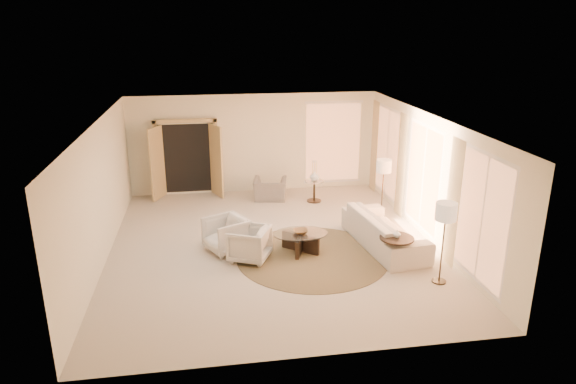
{
  "coord_description": "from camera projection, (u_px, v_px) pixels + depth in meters",
  "views": [
    {
      "loc": [
        -1.3,
        -10.27,
        4.69
      ],
      "look_at": [
        0.4,
        0.4,
        1.1
      ],
      "focal_mm": 32.0,
      "sensor_mm": 36.0,
      "label": 1
    }
  ],
  "objects": [
    {
      "name": "accent_chair",
      "position": [
        270.0,
        186.0,
        14.16
      ],
      "size": [
        0.98,
        0.73,
        0.78
      ],
      "primitive_type": "imported",
      "rotation": [
        0.0,
        0.0,
        2.96
      ],
      "color": "gray",
      "rests_on": "room"
    },
    {
      "name": "room",
      "position": [
        272.0,
        185.0,
        10.86
      ],
      "size": [
        7.04,
        8.04,
        2.83
      ],
      "color": "beige",
      "rests_on": "ground"
    },
    {
      "name": "curtains_right",
      "position": [
        407.0,
        170.0,
        12.33
      ],
      "size": [
        0.06,
        5.2,
        2.6
      ],
      "primitive_type": null,
      "color": "#C4B585",
      "rests_on": "room"
    },
    {
      "name": "end_vase",
      "position": [
        397.0,
        234.0,
        10.11
      ],
      "size": [
        0.17,
        0.17,
        0.16
      ],
      "primitive_type": "imported",
      "rotation": [
        0.0,
        0.0,
        -0.14
      ],
      "color": "white",
      "rests_on": "end_table"
    },
    {
      "name": "armchair_left",
      "position": [
        226.0,
        233.0,
        10.95
      ],
      "size": [
        1.03,
        1.05,
        0.82
      ],
      "primitive_type": "imported",
      "rotation": [
        0.0,
        0.0,
        -1.1
      ],
      "color": "beige",
      "rests_on": "room"
    },
    {
      "name": "floor_lamp_far",
      "position": [
        446.0,
        215.0,
        9.31
      ],
      "size": [
        0.39,
        0.39,
        1.59
      ],
      "rotation": [
        0.0,
        0.0,
        0.28
      ],
      "color": "#2F261C",
      "rests_on": "room"
    },
    {
      "name": "windows_right",
      "position": [
        424.0,
        179.0,
        11.48
      ],
      "size": [
        0.1,
        6.4,
        2.4
      ],
      "primitive_type": null,
      "color": "#EF975F",
      "rests_on": "room"
    },
    {
      "name": "coffee_table",
      "position": [
        301.0,
        240.0,
        10.94
      ],
      "size": [
        1.44,
        1.44,
        0.43
      ],
      "rotation": [
        0.0,
        0.0,
        0.27
      ],
      "color": "black",
      "rests_on": "room"
    },
    {
      "name": "end_table",
      "position": [
        396.0,
        247.0,
        10.19
      ],
      "size": [
        0.68,
        0.68,
        0.64
      ],
      "rotation": [
        0.0,
        0.0,
        0.22
      ],
      "color": "black",
      "rests_on": "room"
    },
    {
      "name": "floor_lamp_near",
      "position": [
        384.0,
        169.0,
        12.49
      ],
      "size": [
        0.37,
        0.37,
        1.52
      ],
      "rotation": [
        0.0,
        0.0,
        -0.0
      ],
      "color": "#2F261C",
      "rests_on": "room"
    },
    {
      "name": "armchair_right",
      "position": [
        249.0,
        242.0,
        10.54
      ],
      "size": [
        0.96,
        0.99,
        0.78
      ],
      "primitive_type": "imported",
      "rotation": [
        0.0,
        0.0,
        -1.99
      ],
      "color": "beige",
      "rests_on": "room"
    },
    {
      "name": "bowl",
      "position": [
        301.0,
        231.0,
        10.87
      ],
      "size": [
        0.32,
        0.32,
        0.08
      ],
      "primitive_type": "imported",
      "rotation": [
        0.0,
        0.0,
        0.02
      ],
      "color": "brown",
      "rests_on": "coffee_table"
    },
    {
      "name": "area_rug",
      "position": [
        312.0,
        256.0,
        10.78
      ],
      "size": [
        4.02,
        4.02,
        0.01
      ],
      "primitive_type": "cylinder",
      "rotation": [
        0.0,
        0.0,
        0.31
      ],
      "color": "#3B2F1B",
      "rests_on": "room"
    },
    {
      "name": "sofa",
      "position": [
        384.0,
        230.0,
        11.2
      ],
      "size": [
        1.31,
        2.63,
        0.74
      ],
      "primitive_type": "imported",
      "rotation": [
        0.0,
        0.0,
        1.7
      ],
      "color": "beige",
      "rests_on": "room"
    },
    {
      "name": "french_doors",
      "position": [
        187.0,
        159.0,
        14.26
      ],
      "size": [
        1.95,
        0.66,
        2.16
      ],
      "color": "tan",
      "rests_on": "room"
    },
    {
      "name": "window_back_corner",
      "position": [
        333.0,
        143.0,
        14.92
      ],
      "size": [
        1.7,
        0.1,
        2.4
      ],
      "primitive_type": null,
      "color": "#EF975F",
      "rests_on": "room"
    },
    {
      "name": "side_vase",
      "position": [
        314.0,
        176.0,
        13.88
      ],
      "size": [
        0.29,
        0.29,
        0.28
      ],
      "primitive_type": "imported",
      "rotation": [
        0.0,
        0.0,
        0.09
      ],
      "color": "white",
      "rests_on": "side_table"
    },
    {
      "name": "side_table",
      "position": [
        314.0,
        189.0,
        14.0
      ],
      "size": [
        0.51,
        0.51,
        0.59
      ],
      "rotation": [
        0.0,
        0.0,
        -0.21
      ],
      "color": "#2F261C",
      "rests_on": "room"
    }
  ]
}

